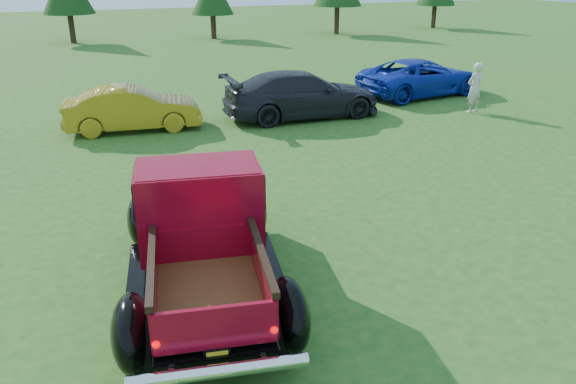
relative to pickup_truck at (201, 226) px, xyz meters
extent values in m
plane|color=#1F5217|center=(1.91, 0.70, -0.91)|extent=(120.00, 120.00, 0.00)
cylinder|color=#332114|center=(-1.09, 31.70, -0.01)|extent=(0.36, 0.36, 1.80)
cylinder|color=#332114|center=(7.91, 30.70, -0.12)|extent=(0.36, 0.36, 1.58)
cylinder|color=#332114|center=(16.91, 30.20, 0.06)|extent=(0.36, 0.36, 1.94)
cylinder|color=#332114|center=(25.91, 31.20, -0.05)|extent=(0.36, 0.36, 1.73)
cylinder|color=black|center=(-1.21, -1.90, -0.50)|extent=(0.38, 0.86, 0.83)
cylinder|color=black|center=(0.52, -2.19, -0.50)|extent=(0.38, 0.86, 0.83)
cylinder|color=black|center=(-0.66, 1.37, -0.50)|extent=(0.38, 0.86, 0.83)
cylinder|color=black|center=(1.08, 1.08, -0.50)|extent=(0.38, 0.86, 0.83)
cube|color=black|center=(-0.06, -0.36, -0.45)|extent=(2.24, 5.05, 0.21)
cube|color=maroon|center=(0.22, 1.33, -0.02)|extent=(2.00, 1.83, 0.64)
cube|color=silver|center=(0.36, 2.11, -0.03)|extent=(1.65, 0.34, 0.52)
cube|color=maroon|center=(0.00, 0.00, 0.33)|extent=(2.02, 1.48, 1.35)
cube|color=black|center=(0.00, 0.00, 0.69)|extent=(2.04, 1.39, 0.52)
cube|color=maroon|center=(0.00, 0.00, 0.97)|extent=(1.92, 1.37, 0.08)
cube|color=brown|center=(-0.28, -1.64, -0.27)|extent=(1.72, 2.28, 0.05)
cube|color=maroon|center=(-0.97, -1.52, 0.00)|extent=(0.40, 2.05, 0.54)
cube|color=maroon|center=(0.41, -1.75, 0.00)|extent=(0.40, 2.05, 0.54)
cube|color=maroon|center=(-0.10, -0.62, 0.00)|extent=(1.39, 0.28, 0.54)
cube|color=maroon|center=(-0.45, -2.66, 0.00)|extent=(1.39, 0.29, 0.54)
cube|color=black|center=(-0.97, -1.52, 0.32)|extent=(0.44, 2.06, 0.09)
cube|color=black|center=(0.41, -1.75, 0.32)|extent=(0.44, 2.06, 0.09)
ellipsoid|color=black|center=(-1.32, -1.88, -0.38)|extent=(0.65, 1.16, 0.91)
ellipsoid|color=black|center=(0.63, -2.21, -0.38)|extent=(0.65, 1.16, 0.91)
ellipsoid|color=black|center=(-0.76, 1.39, -0.38)|extent=(0.65, 1.16, 0.91)
ellipsoid|color=black|center=(1.18, 1.06, -0.38)|extent=(0.65, 1.16, 0.91)
cube|color=black|center=(-1.04, -0.25, -0.57)|extent=(0.69, 2.20, 0.06)
cube|color=black|center=(0.90, -0.57, -0.57)|extent=(0.69, 2.20, 0.06)
cylinder|color=silver|center=(-0.49, -2.91, -0.40)|extent=(2.02, 0.50, 0.17)
cube|color=black|center=(-0.46, -2.70, -0.34)|extent=(0.31, 0.07, 0.16)
cube|color=gold|center=(-0.46, -2.71, -0.34)|extent=(0.25, 0.05, 0.10)
sphere|color=#CC0505|center=(-1.11, -2.58, -0.11)|extent=(0.09, 0.09, 0.09)
sphere|color=#CC0505|center=(0.20, -2.80, -0.11)|extent=(0.09, 0.09, 0.09)
imported|color=#A67E16|center=(0.03, 9.33, -0.25)|extent=(4.14, 1.79, 1.32)
imported|color=black|center=(5.41, 8.96, -0.16)|extent=(5.21, 2.20, 1.50)
imported|color=#0E259E|center=(10.94, 10.41, -0.22)|extent=(5.25, 2.98, 1.38)
imported|color=beige|center=(11.09, 7.44, -0.08)|extent=(0.68, 0.51, 1.68)
camera|label=1|loc=(-1.59, -7.87, 3.79)|focal=35.00mm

